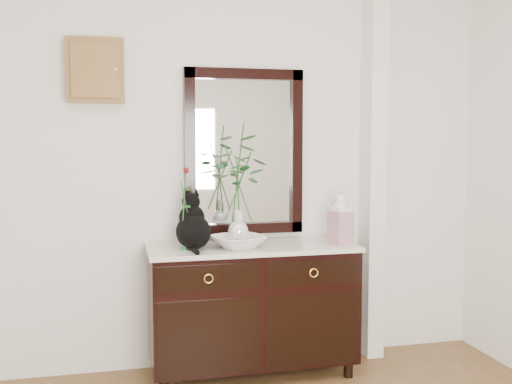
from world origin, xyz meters
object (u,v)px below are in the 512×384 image
object	(u,v)px
cat	(193,221)
lotus_bowl	(238,242)
sideboard	(252,303)
ginger_jar	(341,218)

from	to	relation	value
cat	lotus_bowl	world-z (taller)	cat
sideboard	cat	world-z (taller)	cat
cat	ginger_jar	size ratio (longest dim) A/B	1.04
lotus_bowl	ginger_jar	xyz separation A→B (m)	(0.68, 0.00, 0.13)
lotus_bowl	ginger_jar	size ratio (longest dim) A/B	0.95
cat	ginger_jar	bearing A→B (deg)	-5.97
cat	ginger_jar	distance (m)	0.95
cat	ginger_jar	world-z (taller)	cat
cat	lotus_bowl	xyz separation A→B (m)	(0.27, -0.04, -0.14)
cat	lotus_bowl	size ratio (longest dim) A/B	1.10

